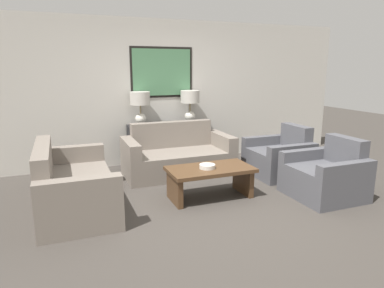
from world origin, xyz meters
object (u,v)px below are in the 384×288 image
table_lamp_right (190,101)px  armchair_near_camera (326,177)px  couch_by_back_wall (177,157)px  couch_by_side (72,187)px  decorative_bowl (207,166)px  console_table (166,144)px  table_lamp_left (140,103)px  armchair_near_back_wall (279,158)px  coffee_table (210,176)px

table_lamp_right → armchair_near_camera: (1.12, -2.41, -0.88)m
couch_by_back_wall → couch_by_side: (-1.74, -0.94, 0.00)m
couch_by_side → decorative_bowl: couch_by_side is taller
console_table → table_lamp_right: (0.47, 0.00, 0.79)m
table_lamp_left → couch_by_side: table_lamp_left is taller
decorative_bowl → armchair_near_camera: 1.68m
decorative_bowl → armchair_near_camera: armchair_near_camera is taller
couch_by_back_wall → armchair_near_back_wall: size_ratio=1.96×
table_lamp_right → couch_by_side: (-2.22, -1.57, -0.88)m
console_table → coffee_table: size_ratio=1.20×
table_lamp_left → decorative_bowl: table_lamp_left is taller
table_lamp_left → decorative_bowl: (0.48, -1.89, -0.71)m
decorative_bowl → couch_by_side: bearing=169.8°
couch_by_back_wall → armchair_near_back_wall: couch_by_back_wall is taller
coffee_table → armchair_near_back_wall: size_ratio=1.27×
table_lamp_left → armchair_near_camera: bearing=-49.4°
couch_by_back_wall → armchair_near_camera: size_ratio=1.96×
couch_by_side → coffee_table: bearing=-9.3°
couch_by_side → armchair_near_back_wall: bearing=4.3°
console_table → armchair_near_back_wall: size_ratio=1.53×
decorative_bowl → armchair_near_back_wall: size_ratio=0.24×
table_lamp_left → decorative_bowl: bearing=-75.7°
console_table → table_lamp_right: bearing=0.0°
coffee_table → couch_by_side: bearing=170.7°
coffee_table → table_lamp_left: bearing=106.0°
decorative_bowl → armchair_near_camera: size_ratio=0.24×
armchair_near_camera → table_lamp_left: bearing=130.6°
table_lamp_right → table_lamp_left: bearing=180.0°
table_lamp_right → armchair_near_back_wall: size_ratio=0.65×
armchair_near_back_wall → table_lamp_left: bearing=147.4°
console_table → armchair_near_back_wall: (1.59, -1.32, -0.09)m
table_lamp_right → coffee_table: 2.10m
table_lamp_left → armchair_near_back_wall: 2.61m
couch_by_side → armchair_near_camera: size_ratio=1.96×
couch_by_back_wall → couch_by_side: bearing=-151.8°
table_lamp_left → couch_by_side: bearing=-128.9°
coffee_table → armchair_near_camera: 1.63m
console_table → table_lamp_left: bearing=180.0°
table_lamp_left → coffee_table: (0.53, -1.87, -0.85)m
console_table → decorative_bowl: size_ratio=6.47×
couch_by_back_wall → armchair_near_back_wall: bearing=-23.3°
decorative_bowl → couch_by_back_wall: bearing=90.3°
table_lamp_left → coffee_table: 2.12m
coffee_table → table_lamp_right: bearing=77.5°
coffee_table → armchair_near_back_wall: bearing=19.6°
table_lamp_right → armchair_near_camera: size_ratio=0.65×
table_lamp_left → couch_by_back_wall: (0.47, -0.64, -0.88)m
coffee_table → armchair_near_camera: size_ratio=1.27×
coffee_table → armchair_near_camera: (1.53, -0.55, -0.03)m
table_lamp_right → armchair_near_camera: table_lamp_right is taller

